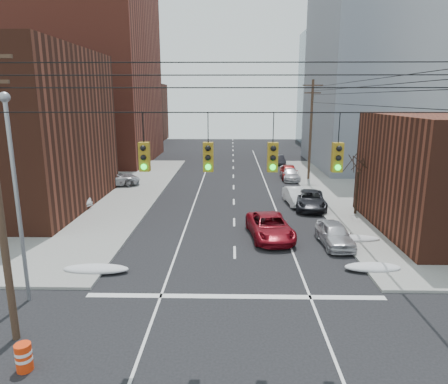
{
  "coord_description": "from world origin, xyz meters",
  "views": [
    {
      "loc": [
        -0.19,
        -10.56,
        9.07
      ],
      "look_at": [
        -0.7,
        15.13,
        3.0
      ],
      "focal_mm": 32.0,
      "sensor_mm": 36.0,
      "label": 1
    }
  ],
  "objects_px": {
    "parked_car_f": "(279,160)",
    "lot_car_b": "(114,179)",
    "parked_car_a": "(335,234)",
    "parked_car_c": "(310,200)",
    "red_pickup": "(270,227)",
    "parked_car_b": "(296,196)",
    "parked_car_d": "(290,174)",
    "construction_barrel": "(24,357)",
    "lot_car_d": "(52,187)",
    "parked_car_e": "(289,172)",
    "lot_car_a": "(64,199)",
    "lot_car_c": "(47,190)"
  },
  "relations": [
    {
      "from": "red_pickup",
      "to": "lot_car_b",
      "type": "relative_size",
      "value": 1.03
    },
    {
      "from": "parked_car_f",
      "to": "lot_car_b",
      "type": "distance_m",
      "value": 24.14
    },
    {
      "from": "lot_car_c",
      "to": "construction_barrel",
      "type": "xyz_separation_m",
      "value": [
        9.9,
        -23.43,
        -0.37
      ]
    },
    {
      "from": "parked_car_e",
      "to": "lot_car_d",
      "type": "relative_size",
      "value": 1.22
    },
    {
      "from": "parked_car_f",
      "to": "lot_car_a",
      "type": "xyz_separation_m",
      "value": [
        -20.54,
        -23.72,
        0.26
      ]
    },
    {
      "from": "parked_car_f",
      "to": "parked_car_d",
      "type": "bearing_deg",
      "value": -94.24
    },
    {
      "from": "parked_car_d",
      "to": "construction_barrel",
      "type": "relative_size",
      "value": 4.63
    },
    {
      "from": "parked_car_b",
      "to": "parked_car_d",
      "type": "height_order",
      "value": "parked_car_b"
    },
    {
      "from": "construction_barrel",
      "to": "lot_car_a",
      "type": "bearing_deg",
      "value": 109.03
    },
    {
      "from": "parked_car_b",
      "to": "parked_car_c",
      "type": "height_order",
      "value": "parked_car_c"
    },
    {
      "from": "red_pickup",
      "to": "lot_car_b",
      "type": "bearing_deg",
      "value": 127.42
    },
    {
      "from": "red_pickup",
      "to": "parked_car_b",
      "type": "relative_size",
      "value": 1.29
    },
    {
      "from": "red_pickup",
      "to": "lot_car_a",
      "type": "distance_m",
      "value": 17.73
    },
    {
      "from": "red_pickup",
      "to": "construction_barrel",
      "type": "bearing_deg",
      "value": -132.28
    },
    {
      "from": "red_pickup",
      "to": "lot_car_c",
      "type": "bearing_deg",
      "value": 146.09
    },
    {
      "from": "red_pickup",
      "to": "lot_car_d",
      "type": "distance_m",
      "value": 22.84
    },
    {
      "from": "red_pickup",
      "to": "parked_car_f",
      "type": "distance_m",
      "value": 30.52
    },
    {
      "from": "parked_car_a",
      "to": "lot_car_b",
      "type": "xyz_separation_m",
      "value": [
        -18.78,
        16.52,
        0.16
      ]
    },
    {
      "from": "red_pickup",
      "to": "parked_car_c",
      "type": "height_order",
      "value": "red_pickup"
    },
    {
      "from": "parked_car_e",
      "to": "lot_car_a",
      "type": "relative_size",
      "value": 1.03
    },
    {
      "from": "parked_car_a",
      "to": "parked_car_c",
      "type": "relative_size",
      "value": 0.81
    },
    {
      "from": "parked_car_b",
      "to": "parked_car_c",
      "type": "bearing_deg",
      "value": -59.48
    },
    {
      "from": "parked_car_d",
      "to": "parked_car_a",
      "type": "bearing_deg",
      "value": -90.94
    },
    {
      "from": "parked_car_b",
      "to": "lot_car_a",
      "type": "xyz_separation_m",
      "value": [
        -19.55,
        -2.18,
        0.18
      ]
    },
    {
      "from": "parked_car_c",
      "to": "lot_car_a",
      "type": "bearing_deg",
      "value": -171.84
    },
    {
      "from": "lot_car_d",
      "to": "parked_car_b",
      "type": "bearing_deg",
      "value": -91.61
    },
    {
      "from": "parked_car_b",
      "to": "parked_car_a",
      "type": "bearing_deg",
      "value": -90.61
    },
    {
      "from": "parked_car_d",
      "to": "lot_car_c",
      "type": "xyz_separation_m",
      "value": [
        -23.53,
        -9.27,
        0.22
      ]
    },
    {
      "from": "lot_car_b",
      "to": "construction_barrel",
      "type": "relative_size",
      "value": 5.47
    },
    {
      "from": "parked_car_d",
      "to": "parked_car_c",
      "type": "bearing_deg",
      "value": -90.64
    },
    {
      "from": "red_pickup",
      "to": "parked_car_b",
      "type": "distance_m",
      "value": 9.23
    },
    {
      "from": "lot_car_d",
      "to": "lot_car_b",
      "type": "bearing_deg",
      "value": -47.56
    },
    {
      "from": "parked_car_a",
      "to": "lot_car_d",
      "type": "bearing_deg",
      "value": 148.48
    },
    {
      "from": "lot_car_a",
      "to": "lot_car_d",
      "type": "relative_size",
      "value": 1.18
    },
    {
      "from": "parked_car_c",
      "to": "parked_car_f",
      "type": "xyz_separation_m",
      "value": [
        0.0,
        22.9,
        -0.11
      ]
    },
    {
      "from": "lot_car_c",
      "to": "lot_car_d",
      "type": "distance_m",
      "value": 1.66
    },
    {
      "from": "parked_car_b",
      "to": "construction_barrel",
      "type": "bearing_deg",
      "value": -125.31
    },
    {
      "from": "parked_car_d",
      "to": "lot_car_d",
      "type": "bearing_deg",
      "value": -162.83
    },
    {
      "from": "red_pickup",
      "to": "lot_car_a",
      "type": "bearing_deg",
      "value": 151.53
    },
    {
      "from": "parked_car_c",
      "to": "construction_barrel",
      "type": "xyz_separation_m",
      "value": [
        -13.63,
        -20.84,
        -0.23
      ]
    },
    {
      "from": "parked_car_a",
      "to": "construction_barrel",
      "type": "distance_m",
      "value": 18.2
    },
    {
      "from": "parked_car_d",
      "to": "lot_car_c",
      "type": "height_order",
      "value": "lot_car_c"
    },
    {
      "from": "lot_car_a",
      "to": "lot_car_d",
      "type": "distance_m",
      "value": 5.98
    },
    {
      "from": "lot_car_b",
      "to": "construction_barrel",
      "type": "bearing_deg",
      "value": 174.96
    },
    {
      "from": "lot_car_d",
      "to": "construction_barrel",
      "type": "height_order",
      "value": "lot_car_d"
    },
    {
      "from": "parked_car_d",
      "to": "parked_car_e",
      "type": "relative_size",
      "value": 0.98
    },
    {
      "from": "red_pickup",
      "to": "construction_barrel",
      "type": "xyz_separation_m",
      "value": [
        -9.59,
        -13.49,
        -0.27
      ]
    },
    {
      "from": "construction_barrel",
      "to": "parked_car_b",
      "type": "bearing_deg",
      "value": 60.33
    },
    {
      "from": "parked_car_a",
      "to": "parked_car_e",
      "type": "height_order",
      "value": "parked_car_e"
    },
    {
      "from": "parked_car_a",
      "to": "parked_car_b",
      "type": "distance_m",
      "value": 10.06
    }
  ]
}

